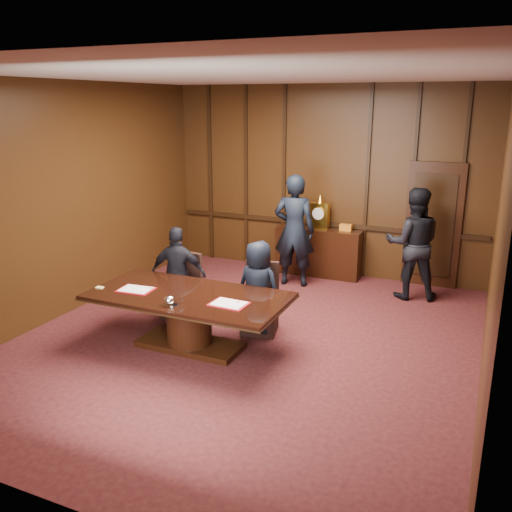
# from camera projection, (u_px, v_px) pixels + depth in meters

# --- Properties ---
(room) EXTENTS (7.00, 7.04, 3.50)m
(room) POSITION_uv_depth(u_px,v_px,m) (255.00, 217.00, 7.11)
(room) COLOR #330E12
(room) RESTS_ON ground
(sideboard) EXTENTS (1.60, 0.45, 1.54)m
(sideboard) POSITION_uv_depth(u_px,v_px,m) (319.00, 250.00, 10.23)
(sideboard) COLOR black
(sideboard) RESTS_ON ground
(conference_table) EXTENTS (2.62, 1.32, 0.76)m
(conference_table) POSITION_uv_depth(u_px,v_px,m) (189.00, 312.00, 7.15)
(conference_table) COLOR black
(conference_table) RESTS_ON ground
(folder_left) EXTENTS (0.49, 0.37, 0.02)m
(folder_left) POSITION_uv_depth(u_px,v_px,m) (136.00, 290.00, 7.22)
(folder_left) COLOR maroon
(folder_left) RESTS_ON conference_table
(folder_right) EXTENTS (0.47, 0.35, 0.02)m
(folder_right) POSITION_uv_depth(u_px,v_px,m) (229.00, 304.00, 6.71)
(folder_right) COLOR maroon
(folder_right) RESTS_ON conference_table
(inkstand) EXTENTS (0.20, 0.14, 0.12)m
(inkstand) POSITION_uv_depth(u_px,v_px,m) (169.00, 301.00, 6.67)
(inkstand) COLOR white
(inkstand) RESTS_ON conference_table
(notepad) EXTENTS (0.10, 0.08, 0.01)m
(notepad) POSITION_uv_depth(u_px,v_px,m) (100.00, 287.00, 7.31)
(notepad) COLOR #F4DB77
(notepad) RESTS_ON conference_table
(chair_left) EXTENTS (0.54, 0.54, 0.99)m
(chair_left) POSITION_uv_depth(u_px,v_px,m) (182.00, 299.00, 8.23)
(chair_left) COLOR black
(chair_left) RESTS_ON ground
(chair_right) EXTENTS (0.58, 0.58, 0.99)m
(chair_right) POSITION_uv_depth(u_px,v_px,m) (260.00, 312.00, 7.73)
(chair_right) COLOR black
(chair_right) RESTS_ON ground
(signatory_left) EXTENTS (0.90, 0.55, 1.43)m
(signatory_left) POSITION_uv_depth(u_px,v_px,m) (178.00, 274.00, 8.05)
(signatory_left) COLOR black
(signatory_left) RESTS_ON ground
(signatory_right) EXTENTS (0.70, 0.50, 1.35)m
(signatory_right) POSITION_uv_depth(u_px,v_px,m) (258.00, 288.00, 7.55)
(signatory_right) COLOR black
(signatory_right) RESTS_ON ground
(witness_left) EXTENTS (0.78, 0.57, 1.99)m
(witness_left) POSITION_uv_depth(u_px,v_px,m) (294.00, 231.00, 9.53)
(witness_left) COLOR black
(witness_left) RESTS_ON ground
(witness_right) EXTENTS (1.05, 0.90, 1.86)m
(witness_right) POSITION_uv_depth(u_px,v_px,m) (413.00, 244.00, 8.91)
(witness_right) COLOR black
(witness_right) RESTS_ON ground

